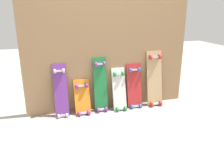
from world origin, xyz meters
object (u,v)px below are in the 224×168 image
object	(u,v)px
skateboard_green	(101,87)
skateboard_natural	(155,81)
skateboard_purple	(61,93)
skateboard_red	(134,88)
skateboard_orange	(82,99)
skateboard_white	(119,91)

from	to	relation	value
skateboard_green	skateboard_natural	size ratio (longest dim) A/B	0.94
skateboard_purple	skateboard_natural	distance (m)	1.38
skateboard_purple	skateboard_green	size ratio (longest dim) A/B	0.94
skateboard_green	skateboard_natural	bearing A→B (deg)	-1.32
skateboard_purple	skateboard_green	distance (m)	0.55
skateboard_red	skateboard_green	bearing A→B (deg)	178.86
skateboard_purple	skateboard_natural	xyz separation A→B (m)	(1.38, -0.01, 0.06)
skateboard_purple	skateboard_natural	bearing A→B (deg)	-0.31
skateboard_orange	skateboard_green	world-z (taller)	skateboard_green
skateboard_purple	skateboard_orange	bearing A→B (deg)	-3.11
skateboard_white	skateboard_red	size ratio (longest dim) A/B	0.93
skateboard_natural	skateboard_red	bearing A→B (deg)	178.40
skateboard_red	skateboard_natural	world-z (taller)	skateboard_natural
skateboard_orange	skateboard_natural	xyz separation A→B (m)	(1.09, 0.01, 0.17)
skateboard_white	skateboard_purple	bearing A→B (deg)	178.64
skateboard_purple	skateboard_red	xyz separation A→B (m)	(1.06, 0.00, -0.03)
skateboard_orange	skateboard_red	xyz separation A→B (m)	(0.78, 0.02, 0.08)
skateboard_orange	skateboard_natural	size ratio (longest dim) A/B	0.62
skateboard_orange	skateboard_red	bearing A→B (deg)	1.24
skateboard_green	skateboard_natural	distance (m)	0.83
skateboard_purple	skateboard_orange	size ratio (longest dim) A/B	1.44
skateboard_red	skateboard_white	bearing A→B (deg)	-175.04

